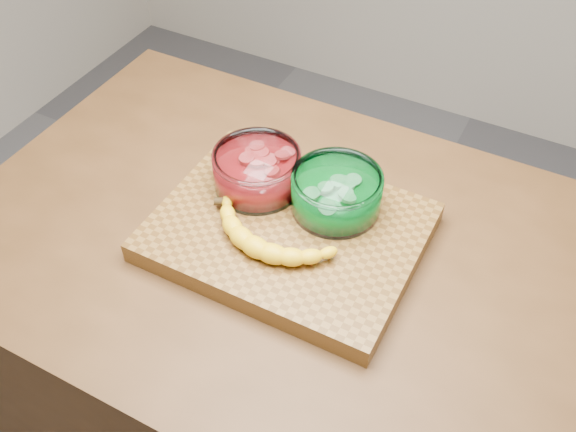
% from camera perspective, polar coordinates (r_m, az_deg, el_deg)
% --- Properties ---
extents(counter, '(1.20, 0.80, 0.90)m').
position_cam_1_polar(counter, '(1.50, 0.00, -13.72)').
color(counter, '#513218').
rests_on(counter, ground).
extents(cutting_board, '(0.45, 0.35, 0.04)m').
position_cam_1_polar(cutting_board, '(1.12, 0.00, -1.43)').
color(cutting_board, brown).
rests_on(cutting_board, counter).
extents(bowl_red, '(0.16, 0.16, 0.07)m').
position_cam_1_polar(bowl_red, '(1.15, -2.75, 4.04)').
color(bowl_red, white).
rests_on(bowl_red, cutting_board).
extents(bowl_green, '(0.16, 0.16, 0.07)m').
position_cam_1_polar(bowl_green, '(1.11, 4.32, 2.08)').
color(bowl_green, white).
rests_on(bowl_green, cutting_board).
extents(banana, '(0.27, 0.13, 0.04)m').
position_cam_1_polar(banana, '(1.07, -1.65, -1.67)').
color(banana, yellow).
rests_on(banana, cutting_board).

